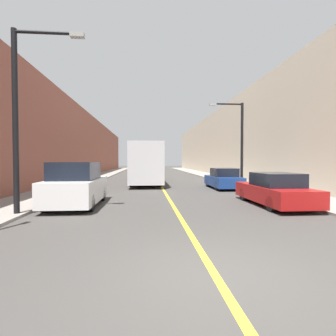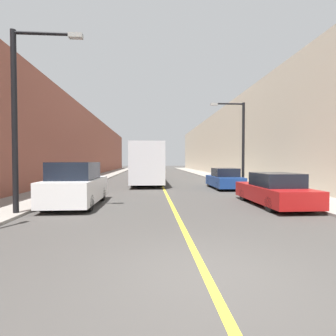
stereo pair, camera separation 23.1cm
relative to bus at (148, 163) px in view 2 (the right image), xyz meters
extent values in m
plane|color=#3F3D3A|center=(1.20, -20.05, -1.82)|extent=(200.00, 200.00, 0.00)
cube|color=gray|center=(-5.84, 9.95, -1.77)|extent=(2.91, 72.00, 0.10)
cube|color=gray|center=(8.24, 9.95, -1.77)|extent=(2.91, 72.00, 0.10)
cube|color=brown|center=(-9.29, 9.95, 2.26)|extent=(4.00, 72.00, 8.15)
cube|color=beige|center=(11.69, 9.95, 2.69)|extent=(4.00, 72.00, 9.01)
cube|color=gold|center=(1.20, 9.95, -1.81)|extent=(0.16, 72.00, 0.01)
cube|color=silver|center=(0.00, 0.01, 0.03)|extent=(2.55, 12.95, 3.09)
cube|color=black|center=(0.00, -6.44, 0.57)|extent=(2.17, 0.04, 1.39)
cylinder|color=black|center=(-1.00, -4.01, -1.31)|extent=(0.56, 1.01, 1.01)
cylinder|color=black|center=(1.00, -4.01, -1.31)|extent=(0.56, 1.01, 1.01)
cylinder|color=black|center=(-1.00, 4.02, -1.31)|extent=(0.56, 1.01, 1.01)
cylinder|color=black|center=(1.00, 4.02, -1.31)|extent=(0.56, 1.01, 1.01)
cube|color=silver|center=(-3.07, -12.54, -1.11)|extent=(1.98, 4.49, 1.00)
cube|color=black|center=(-3.07, -12.76, -0.24)|extent=(1.74, 2.47, 0.75)
cube|color=black|center=(-3.07, -14.76, -0.94)|extent=(1.68, 0.04, 0.45)
cylinder|color=black|center=(-3.84, -13.93, -1.48)|extent=(0.43, 0.68, 0.68)
cylinder|color=black|center=(-2.30, -13.93, -1.48)|extent=(0.43, 0.68, 0.68)
cylinder|color=black|center=(-3.84, -11.15, -1.48)|extent=(0.43, 0.68, 0.68)
cylinder|color=black|center=(-2.30, -11.15, -1.48)|extent=(0.43, 0.68, 0.68)
cube|color=maroon|center=(5.74, -13.12, -1.28)|extent=(1.87, 4.76, 0.69)
cube|color=black|center=(5.74, -13.36, -0.64)|extent=(1.64, 2.14, 0.59)
cube|color=black|center=(5.74, -15.47, -1.16)|extent=(1.59, 0.04, 0.31)
cylinder|color=black|center=(5.02, -14.60, -1.51)|extent=(0.41, 0.62, 0.62)
cylinder|color=black|center=(6.47, -14.60, -1.51)|extent=(0.41, 0.62, 0.62)
cylinder|color=black|center=(5.02, -11.64, -1.51)|extent=(0.41, 0.62, 0.62)
cylinder|color=black|center=(6.47, -11.64, -1.51)|extent=(0.41, 0.62, 0.62)
cube|color=navy|center=(5.56, -5.99, -1.28)|extent=(1.81, 4.23, 0.70)
cube|color=black|center=(5.56, -6.20, -0.64)|extent=(1.59, 1.90, 0.59)
cube|color=black|center=(5.56, -8.07, -1.16)|extent=(1.54, 0.04, 0.31)
cylinder|color=black|center=(4.85, -7.30, -1.51)|extent=(0.40, 0.62, 0.62)
cylinder|color=black|center=(6.26, -7.30, -1.51)|extent=(0.40, 0.62, 0.62)
cylinder|color=black|center=(4.85, -4.68, -1.51)|extent=(0.40, 0.62, 0.62)
cylinder|color=black|center=(6.26, -4.68, -1.51)|extent=(0.40, 0.62, 0.62)
cylinder|color=black|center=(-4.69, -14.58, 1.59)|extent=(0.20, 0.20, 6.62)
cylinder|color=black|center=(-3.59, -14.58, 4.80)|extent=(2.21, 0.12, 0.12)
cube|color=#999993|center=(-2.48, -14.58, 4.75)|extent=(0.50, 0.24, 0.16)
cylinder|color=black|center=(7.08, -5.58, 1.37)|extent=(0.20, 0.20, 6.17)
cylinder|color=black|center=(5.98, -5.58, 4.35)|extent=(2.21, 0.12, 0.12)
cube|color=#999993|center=(4.88, -5.58, 4.30)|extent=(0.50, 0.24, 0.16)
camera|label=1|loc=(-0.01, -24.46, 0.19)|focal=28.00mm
camera|label=2|loc=(0.22, -24.47, 0.19)|focal=28.00mm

